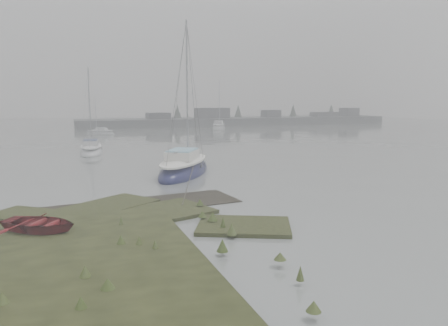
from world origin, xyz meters
TOP-DOWN VIEW (x-y plane):
  - ground at (0.00, 30.00)m, footprint 160.00×160.00m
  - far_shoreline at (26.84, 61.90)m, footprint 60.00×8.00m
  - sailboat_main at (1.49, 11.99)m, footprint 6.09×7.81m
  - sailboat_white at (-3.54, 25.45)m, footprint 2.53×6.07m
  - sailboat_far_b at (18.48, 53.06)m, footprint 4.53×6.33m
  - sailboat_far_c at (-0.96, 47.83)m, footprint 4.35×3.68m
  - dinghy at (-6.76, 1.00)m, footprint 3.39×3.19m

SIDE VIEW (x-z plane):
  - ground at x=0.00m, z-range 0.00..0.00m
  - sailboat_far_c at x=-0.96m, z-range -2.87..3.25m
  - sailboat_white at x=-3.54m, z-range -3.91..4.43m
  - sailboat_far_b at x=18.48m, z-range -4.03..4.56m
  - sailboat_main at x=1.49m, z-range -5.04..5.71m
  - dinghy at x=-6.76m, z-range 0.22..0.79m
  - far_shoreline at x=26.84m, z-range -1.22..2.93m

